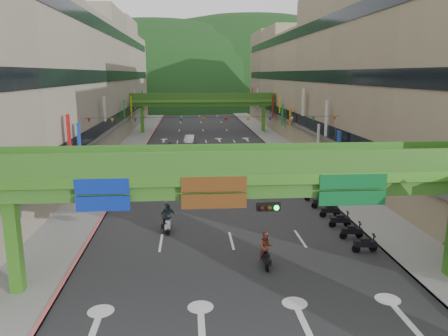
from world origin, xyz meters
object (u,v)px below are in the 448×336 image
object	(u,v)px
overpass_near	(265,189)
car_silver	(190,140)
pedestrian_red	(318,165)
scooter_rider_near	(166,217)
scooter_rider_mid	(266,249)
car_yellow	(243,150)

from	to	relation	value
overpass_near	car_silver	world-z (taller)	overpass_near
car_silver	pedestrian_red	distance (m)	25.16
overpass_near	scooter_rider_near	xyz separation A→B (m)	(-5.17, 8.76, -4.22)
scooter_rider_mid	overpass_near	bearing A→B (deg)	-102.82
scooter_rider_near	scooter_rider_mid	xyz separation A→B (m)	(5.75, -6.19, 0.08)
scooter_rider_mid	scooter_rider_near	bearing A→B (deg)	132.89
car_yellow	scooter_rider_mid	bearing A→B (deg)	-96.83
scooter_rider_near	pedestrian_red	world-z (taller)	scooter_rider_near
scooter_rider_mid	pedestrian_red	world-z (taller)	scooter_rider_mid
pedestrian_red	car_yellow	bearing A→B (deg)	94.03
overpass_near	car_silver	bearing A→B (deg)	94.29
car_silver	car_yellow	world-z (taller)	car_yellow
overpass_near	car_yellow	bearing A→B (deg)	84.46
car_yellow	pedestrian_red	world-z (taller)	pedestrian_red
scooter_rider_mid	pedestrian_red	xyz separation A→B (m)	(9.61, 22.63, -0.17)
overpass_near	scooter_rider_near	world-z (taller)	overpass_near
scooter_rider_near	car_yellow	size ratio (longest dim) A/B	0.51
scooter_rider_near	scooter_rider_mid	world-z (taller)	scooter_rider_near
car_silver	car_yellow	distance (m)	12.04
car_silver	scooter_rider_near	bearing A→B (deg)	-86.03
scooter_rider_mid	car_silver	distance (m)	43.93
scooter_rider_mid	car_silver	xyz separation A→B (m)	(-4.06, 43.74, -0.38)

